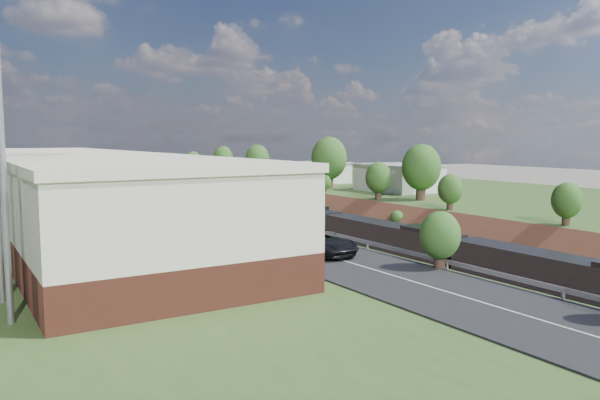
# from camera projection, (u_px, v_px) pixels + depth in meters

# --- Properties ---
(platform_right) EXTENTS (44.00, 180.00, 5.00)m
(platform_right) POSITION_uv_depth(u_px,v_px,m) (409.00, 199.00, 104.86)
(platform_right) COLOR #345322
(platform_right) RESTS_ON ground
(embankment_left) EXTENTS (10.00, 180.00, 10.00)m
(embankment_left) POSITION_uv_depth(u_px,v_px,m) (173.00, 234.00, 82.19)
(embankment_left) COLOR brown
(embankment_left) RESTS_ON ground
(embankment_right) EXTENTS (10.00, 180.00, 10.00)m
(embankment_right) POSITION_uv_depth(u_px,v_px,m) (305.00, 222.00, 93.66)
(embankment_right) COLOR brown
(embankment_right) RESTS_ON ground
(rail_left_track) EXTENTS (1.58, 180.00, 0.18)m
(rail_left_track) POSITION_uv_depth(u_px,v_px,m) (227.00, 228.00, 86.56)
(rail_left_track) COLOR gray
(rail_left_track) RESTS_ON ground
(rail_right_track) EXTENTS (1.58, 180.00, 0.18)m
(rail_right_track) POSITION_uv_depth(u_px,v_px,m) (258.00, 225.00, 89.27)
(rail_right_track) COLOR gray
(rail_right_track) RESTS_ON ground
(road) EXTENTS (8.00, 180.00, 0.10)m
(road) POSITION_uv_depth(u_px,v_px,m) (140.00, 200.00, 79.32)
(road) COLOR black
(road) RESTS_ON platform_left
(guardrail) EXTENTS (0.10, 171.00, 0.70)m
(guardrail) POSITION_uv_depth(u_px,v_px,m) (170.00, 195.00, 81.24)
(guardrail) COLOR #99999E
(guardrail) RESTS_ON platform_left
(commercial_building) EXTENTS (14.30, 62.30, 7.00)m
(commercial_building) POSITION_uv_depth(u_px,v_px,m) (74.00, 191.00, 53.81)
(commercial_building) COLOR brown
(commercial_building) RESTS_ON platform_left
(overpass) EXTENTS (24.50, 8.30, 7.40)m
(overpass) POSITION_uv_depth(u_px,v_px,m) (129.00, 174.00, 139.93)
(overpass) COLOR gray
(overpass) RESTS_ON ground
(white_building_near) EXTENTS (9.00, 12.00, 4.00)m
(white_building_near) POSITION_uv_depth(u_px,v_px,m) (398.00, 178.00, 92.66)
(white_building_near) COLOR silver
(white_building_near) RESTS_ON platform_right
(white_building_far) EXTENTS (8.00, 10.00, 3.60)m
(white_building_far) POSITION_uv_depth(u_px,v_px,m) (319.00, 173.00, 111.06)
(white_building_far) COLOR silver
(white_building_far) RESTS_ON platform_right
(tree_right_large) EXTENTS (5.25, 5.25, 7.61)m
(tree_right_large) POSITION_uv_depth(u_px,v_px,m) (421.00, 168.00, 78.86)
(tree_right_large) COLOR #473323
(tree_right_large) RESTS_ON platform_right
(tree_left_crest) EXTENTS (2.45, 2.45, 3.55)m
(tree_left_crest) POSITION_uv_depth(u_px,v_px,m) (329.00, 216.00, 47.16)
(tree_left_crest) COLOR #473323
(tree_left_crest) RESTS_ON platform_left
(freight_train) EXTENTS (3.24, 181.89, 4.79)m
(freight_train) POSITION_uv_depth(u_px,v_px,m) (182.00, 191.00, 117.20)
(freight_train) COLOR black
(freight_train) RESTS_ON ground
(suv) EXTENTS (3.76, 6.64, 1.75)m
(suv) POSITION_uv_depth(u_px,v_px,m) (319.00, 242.00, 41.46)
(suv) COLOR black
(suv) RESTS_ON road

